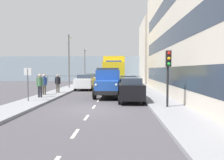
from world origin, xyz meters
TOP-DOWN VIEW (x-y plane):
  - ground_plane at (0.00, -9.24)m, footprint 80.00×80.00m
  - sidewalk_left at (-4.40, -9.24)m, footprint 2.16×37.00m
  - sidewalk_right at (4.40, -9.24)m, footprint 2.16×37.00m
  - road_centreline_markings at (0.00, -8.39)m, footprint 0.12×31.75m
  - building_terrace at (-8.75, -6.18)m, footprint 6.58×24.67m
  - building_far_block at (-8.77, -26.34)m, footprint 6.57×10.32m
  - sea_horizon at (0.00, -30.74)m, footprint 80.00×0.80m
  - seawall_railing at (-0.00, -27.14)m, footprint 28.08×0.08m
  - truck_vintage_blue at (-0.60, -5.37)m, footprint 2.17×5.64m
  - lorry_cargo_yellow at (-0.90, -14.31)m, footprint 2.58×8.20m
  - car_black_kerbside_near at (-2.37, -2.92)m, footprint 1.78×3.97m
  - car_teal_kerbside_1 at (-2.37, -8.18)m, footprint 1.86×4.34m
  - car_white_oppositeside_0 at (2.37, -12.06)m, footprint 1.95×4.52m
  - car_silver_oppositeside_1 at (2.37, -17.67)m, footprint 1.81×4.15m
  - pedestrian_couple_a at (4.57, -3.92)m, footprint 0.53×0.34m
  - pedestrian_strolling at (4.85, -5.61)m, footprint 0.53×0.34m
  - pedestrian_couple_b at (4.16, -7.23)m, footprint 0.53×0.34m
  - traffic_light_near at (-4.31, 0.04)m, footprint 0.28×0.41m
  - lamp_post_promenade at (4.49, -13.16)m, footprint 0.32×1.14m
  - lamp_post_far at (4.30, -23.50)m, footprint 0.32×1.14m
  - street_sign at (4.66, -2.02)m, footprint 0.50×0.07m

SIDE VIEW (x-z plane):
  - ground_plane at x=0.00m, z-range 0.00..0.00m
  - road_centreline_markings at x=0.00m, z-range 0.00..0.01m
  - sidewalk_left at x=-4.40m, z-range 0.00..0.15m
  - sidewalk_right at x=4.40m, z-range 0.00..0.15m
  - car_black_kerbside_near at x=-2.37m, z-range 0.03..1.75m
  - car_silver_oppositeside_1 at x=2.37m, z-range 0.03..1.75m
  - car_teal_kerbside_1 at x=-2.37m, z-range 0.04..1.76m
  - car_white_oppositeside_0 at x=2.37m, z-range 0.04..1.76m
  - seawall_railing at x=0.00m, z-range 0.32..1.52m
  - pedestrian_couple_b at x=4.16m, z-range 0.30..2.01m
  - truck_vintage_blue at x=-0.60m, z-range -0.04..2.39m
  - pedestrian_strolling at x=4.85m, z-range 0.31..2.06m
  - pedestrian_couple_a at x=4.57m, z-range 0.32..2.11m
  - street_sign at x=4.66m, z-range 0.56..2.81m
  - lorry_cargo_yellow at x=-0.90m, z-range 0.14..4.01m
  - traffic_light_near at x=-4.31m, z-range 0.87..4.07m
  - sea_horizon at x=0.00m, z-range 0.00..5.00m
  - lamp_post_far at x=4.30m, z-range 0.75..6.36m
  - lamp_post_promenade at x=4.49m, z-range 0.76..7.07m
  - building_far_block at x=-8.77m, z-range 0.00..10.76m
  - building_terrace at x=-8.75m, z-range 0.00..11.82m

